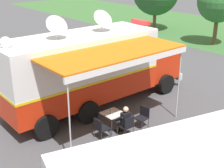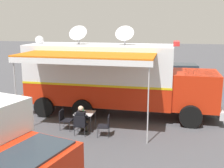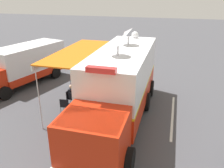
# 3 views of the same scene
# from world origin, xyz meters

# --- Properties ---
(ground_plane) EXTENTS (100.00, 100.00, 0.00)m
(ground_plane) POSITION_xyz_m (0.00, 0.00, 0.00)
(ground_plane) COLOR #47474C
(lot_stripe) EXTENTS (0.14, 4.80, 0.01)m
(lot_stripe) POSITION_xyz_m (-2.70, -0.23, 0.00)
(lot_stripe) COLOR silver
(lot_stripe) RESTS_ON ground
(command_truck) EXTENTS (4.88, 9.50, 4.53)m
(command_truck) POSITION_xyz_m (0.03, 0.75, 1.95)
(command_truck) COLOR red
(command_truck) RESTS_ON ground
(folding_table) EXTENTS (0.80, 0.80, 0.73)m
(folding_table) POSITION_xyz_m (2.35, -0.08, 0.67)
(folding_table) COLOR silver
(folding_table) RESTS_ON ground
(water_bottle) EXTENTS (0.07, 0.07, 0.22)m
(water_bottle) POSITION_xyz_m (2.34, -0.14, 0.83)
(water_bottle) COLOR #3F9959
(water_bottle) RESTS_ON folding_table
(folding_chair_at_table) EXTENTS (0.48, 0.48, 0.87)m
(folding_chair_at_table) POSITION_xyz_m (3.15, -0.02, 0.51)
(folding_chair_at_table) COLOR black
(folding_chair_at_table) RESTS_ON ground
(folding_chair_beside_table) EXTENTS (0.48, 0.48, 0.87)m
(folding_chair_beside_table) POSITION_xyz_m (2.62, -0.93, 0.51)
(folding_chair_beside_table) COLOR black
(folding_chair_beside_table) RESTS_ON ground
(folding_chair_spare_by_truck) EXTENTS (0.54, 0.54, 0.87)m
(folding_chair_spare_by_truck) POSITION_xyz_m (2.97, 1.01, 0.51)
(folding_chair_spare_by_truck) COLOR black
(folding_chair_spare_by_truck) RESTS_ON ground
(seated_responder) EXTENTS (0.66, 0.55, 1.25)m
(seated_responder) POSITION_xyz_m (2.96, -0.02, 0.65)
(seated_responder) COLOR black
(seated_responder) RESTS_ON ground
(trash_bin) EXTENTS (0.57, 0.57, 0.91)m
(trash_bin) POSITION_xyz_m (4.00, -2.48, 0.46)
(trash_bin) COLOR #2D2D33
(trash_bin) RESTS_ON ground
(traffic_cone) EXTENTS (0.36, 0.36, 0.58)m
(traffic_cone) POSITION_xyz_m (-0.65, -4.79, 0.28)
(traffic_cone) COLOR black
(traffic_cone) RESTS_ON ground
(support_truck) EXTENTS (3.68, 7.10, 2.70)m
(support_truck) POSITION_xyz_m (7.65, -2.18, 1.39)
(support_truck) COLOR white
(support_truck) RESTS_ON ground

